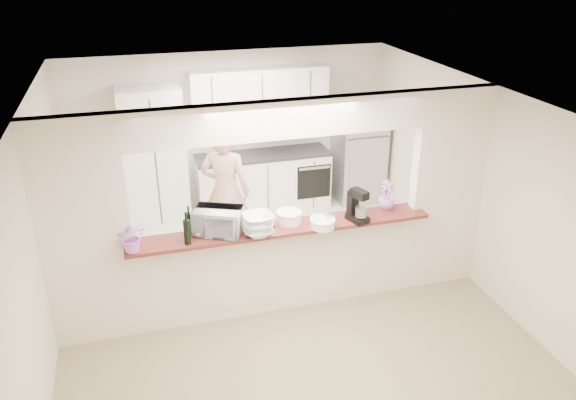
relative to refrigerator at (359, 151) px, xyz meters
name	(u,v)px	position (x,y,z in m)	size (l,w,h in m)	color
floor	(282,306)	(-2.05, -2.65, -0.85)	(6.00, 6.00, 0.00)	tan
tile_overlay	(253,244)	(-2.05, -1.10, -0.84)	(5.00, 2.90, 0.01)	silver
partition	(281,192)	(-2.05, -2.65, 0.63)	(5.00, 0.15, 2.50)	silver
bar_counter	(282,264)	(-2.05, -2.65, -0.27)	(3.40, 0.38, 1.09)	silver
kitchen_cabinets	(222,155)	(-2.24, 0.07, 0.12)	(3.15, 0.62, 2.25)	white
refrigerator	(359,151)	(0.00, 0.00, 0.00)	(0.75, 0.70, 1.70)	#A8A8AD
flower_left	(132,237)	(-3.65, -2.80, 0.40)	(0.29, 0.25, 0.32)	#CD6CAE
wine_bottle_a	(187,231)	(-3.10, -2.80, 0.38)	(0.07, 0.07, 0.36)	black
wine_bottle_b	(189,223)	(-3.05, -2.58, 0.37)	(0.06, 0.06, 0.32)	black
toaster_oven	(218,221)	(-2.75, -2.65, 0.38)	(0.51, 0.34, 0.28)	silver
serving_bowls	(258,225)	(-2.35, -2.82, 0.36)	(0.32, 0.32, 0.24)	white
plate_stack_a	(289,217)	(-1.95, -2.62, 0.31)	(0.29, 0.29, 0.13)	white
plate_stack_b	(323,223)	(-1.63, -2.84, 0.29)	(0.28, 0.28, 0.10)	white
red_bowl	(269,225)	(-2.20, -2.68, 0.27)	(0.14, 0.14, 0.07)	maroon
tan_bowl	(316,219)	(-1.65, -2.68, 0.27)	(0.13, 0.13, 0.06)	tan
utensil_caddy	(324,218)	(-1.60, -2.80, 0.33)	(0.24, 0.16, 0.21)	silver
stand_mixer	(357,207)	(-1.20, -2.79, 0.41)	(0.24, 0.29, 0.38)	black
flower_right	(387,195)	(-0.75, -2.60, 0.41)	(0.19, 0.19, 0.35)	#BA64BA
person	(226,192)	(-2.42, -1.20, 0.06)	(0.67, 0.44, 1.83)	#D79F8C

